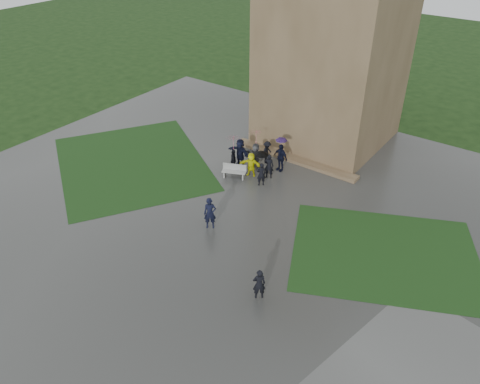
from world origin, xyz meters
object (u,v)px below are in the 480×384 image
Objects in this scene: tower at (339,8)px; pedestrian_near at (259,284)px; bench at (234,171)px; pedestrian_mid at (210,213)px.

tower is 18.76m from pedestrian_near.
bench is 5.34m from pedestrian_mid.
tower is at bearing -114.62° from pedestrian_near.
pedestrian_near is at bearing -71.24° from bench.
tower reaches higher than bench.
pedestrian_mid is 1.15× the size of pedestrian_near.
tower reaches higher than pedestrian_near.
pedestrian_mid is at bearing -91.03° from bench.
pedestrian_mid is at bearing -70.88° from pedestrian_near.
pedestrian_mid reaches higher than bench.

